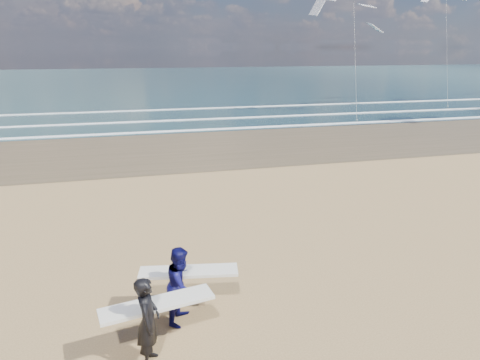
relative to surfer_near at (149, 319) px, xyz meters
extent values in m
cube|color=brown|center=(20.24, 18.54, -0.91)|extent=(220.00, 12.00, 0.01)
cube|color=#1A343A|center=(20.24, 72.54, -0.91)|extent=(220.00, 100.00, 0.02)
cube|color=white|center=(20.24, 23.34, -0.87)|extent=(220.00, 0.50, 0.05)
cube|color=white|center=(20.24, 28.04, -0.87)|extent=(220.00, 0.50, 0.05)
cube|color=white|center=(20.24, 34.54, -0.87)|extent=(220.00, 0.50, 0.05)
imported|color=black|center=(-0.03, -0.05, -0.02)|extent=(0.51, 0.71, 1.80)
cube|color=silver|center=(0.17, 0.30, 0.10)|extent=(2.26, 0.91, 0.07)
imported|color=#0D0C45|center=(0.74, 1.16, -0.05)|extent=(0.97, 1.05, 1.73)
cube|color=silver|center=(0.94, 1.51, 0.05)|extent=(2.26, 0.88, 0.07)
cube|color=slate|center=(17.88, 24.56, -0.87)|extent=(0.12, 0.12, 0.10)
cube|color=slate|center=(31.14, 30.10, -0.87)|extent=(0.12, 0.12, 0.10)
camera|label=1|loc=(-0.03, -7.06, 4.85)|focal=32.00mm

